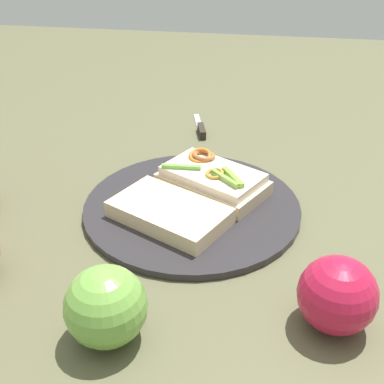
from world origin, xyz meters
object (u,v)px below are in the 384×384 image
(sandwich, at_px, (212,180))
(apple_0, at_px, (337,295))
(apple_3, at_px, (106,306))
(knife, at_px, (201,128))
(plate, at_px, (192,207))
(bread_slice_side, at_px, (169,212))

(sandwich, relative_size, apple_0, 2.15)
(apple_0, distance_m, apple_3, 0.23)
(apple_0, xyz_separation_m, knife, (-0.46, -0.21, -0.03))
(plate, xyz_separation_m, apple_3, (0.24, -0.05, 0.04))
(apple_0, bearing_deg, bread_slice_side, -126.22)
(plate, height_order, knife, knife)
(plate, distance_m, sandwich, 0.05)
(bread_slice_side, xyz_separation_m, knife, (-0.31, -0.00, -0.02))
(bread_slice_side, relative_size, apple_0, 1.86)
(bread_slice_side, bearing_deg, apple_0, -9.37)
(sandwich, distance_m, apple_0, 0.28)
(knife, bearing_deg, apple_3, 162.92)
(apple_0, height_order, apple_3, apple_3)
(apple_3, xyz_separation_m, knife, (-0.51, 0.02, -0.04))
(apple_0, distance_m, knife, 0.50)
(bread_slice_side, bearing_deg, apple_3, -69.66)
(sandwich, xyz_separation_m, bread_slice_side, (0.09, -0.05, -0.01))
(bread_slice_side, bearing_deg, sandwich, 88.37)
(bread_slice_side, distance_m, apple_3, 0.20)
(apple_0, xyz_separation_m, apple_3, (0.05, -0.23, 0.00))
(sandwich, bearing_deg, plate, -88.77)
(sandwich, distance_m, apple_3, 0.30)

